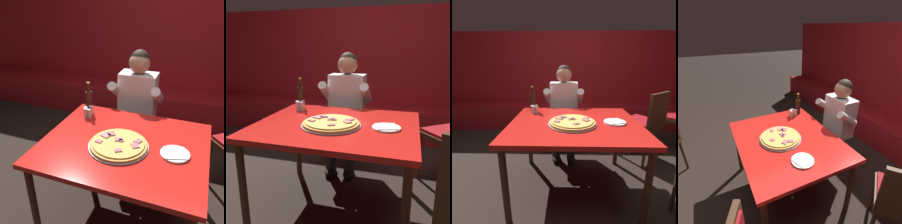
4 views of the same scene
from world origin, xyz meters
TOP-DOWN VIEW (x-y plane):
  - ground_plane at (0.00, 0.00)m, footprint 24.00×24.00m
  - booth_bench at (0.00, 1.86)m, footprint 6.46×0.48m
  - main_dining_table at (0.00, 0.00)m, footprint 1.24×1.04m
  - pizza at (-0.02, -0.07)m, footprint 0.46×0.46m
  - plate_white_paper at (0.39, -0.02)m, footprint 0.21×0.21m
  - beer_bottle at (-0.48, 0.39)m, footprint 0.07×0.07m
  - shaker_oregano at (-0.44, 0.34)m, footprint 0.04×0.04m
  - shaker_parmesan at (-0.42, 0.27)m, footprint 0.04×0.04m
  - shaker_black_pepper at (-0.47, 0.30)m, footprint 0.04×0.04m
  - shaker_red_pepper_flakes at (-0.46, 0.27)m, footprint 0.04×0.04m
  - diner_seated_blue_shirt at (-0.12, 0.74)m, footprint 0.53×0.53m

SIDE VIEW (x-z plane):
  - ground_plane at x=0.00m, z-range 0.00..0.00m
  - booth_bench at x=0.00m, z-range 0.00..0.46m
  - main_dining_table at x=0.00m, z-range 0.30..1.05m
  - diner_seated_blue_shirt at x=-0.12m, z-range 0.07..1.34m
  - plate_white_paper at x=0.39m, z-range 0.75..0.77m
  - pizza at x=-0.02m, z-range 0.75..0.79m
  - shaker_oregano at x=-0.44m, z-range 0.75..0.83m
  - shaker_parmesan at x=-0.42m, z-range 0.75..0.83m
  - shaker_black_pepper at x=-0.47m, z-range 0.75..0.83m
  - shaker_red_pepper_flakes at x=-0.46m, z-range 0.75..0.83m
  - beer_bottle at x=-0.48m, z-range 0.72..1.01m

